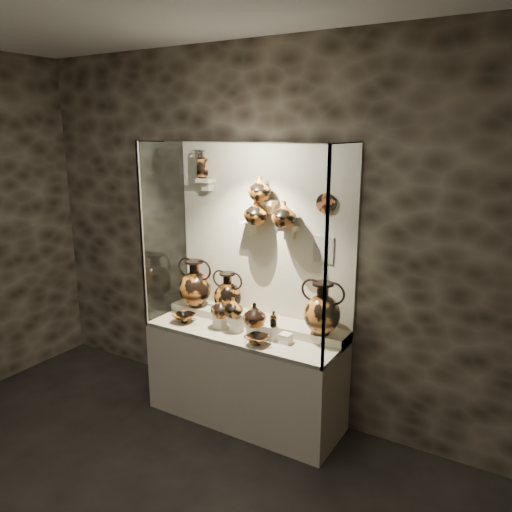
{
  "coord_description": "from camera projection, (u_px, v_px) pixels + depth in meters",
  "views": [
    {
      "loc": [
        2.12,
        -1.16,
        2.48
      ],
      "look_at": [
        0.07,
        2.25,
        1.47
      ],
      "focal_mm": 35.0,
      "sensor_mm": 36.0,
      "label": 1
    }
  ],
  "objects": [
    {
      "name": "wall_back",
      "position": [
        264.0,
        235.0,
        4.31
      ],
      "size": [
        5.0,
        0.02,
        3.2
      ],
      "primitive_type": "cube",
      "color": "black",
      "rests_on": "ground"
    },
    {
      "name": "plinth",
      "position": [
        245.0,
        376.0,
        4.34
      ],
      "size": [
        1.7,
        0.6,
        0.8
      ],
      "primitive_type": "cube",
      "color": "beige",
      "rests_on": "floor"
    },
    {
      "name": "front_tier",
      "position": [
        245.0,
        332.0,
        4.24
      ],
      "size": [
        1.68,
        0.58,
        0.03
      ],
      "primitive_type": "cube",
      "color": "#C5B599",
      "rests_on": "plinth"
    },
    {
      "name": "rear_tier",
      "position": [
        255.0,
        322.0,
        4.38
      ],
      "size": [
        1.7,
        0.25,
        0.1
      ],
      "primitive_type": "cube",
      "color": "#C5B599",
      "rests_on": "plinth"
    },
    {
      "name": "back_panel",
      "position": [
        264.0,
        235.0,
        4.31
      ],
      "size": [
        1.7,
        0.03,
        1.6
      ],
      "primitive_type": "cube",
      "color": "beige",
      "rests_on": "plinth"
    },
    {
      "name": "glass_front",
      "position": [
        223.0,
        249.0,
        3.8
      ],
      "size": [
        1.7,
        0.01,
        1.6
      ],
      "primitive_type": "cube",
      "color": "white",
      "rests_on": "plinth"
    },
    {
      "name": "glass_left",
      "position": [
        165.0,
        231.0,
        4.47
      ],
      "size": [
        0.01,
        0.6,
        1.6
      ],
      "primitive_type": "cube",
      "color": "white",
      "rests_on": "plinth"
    },
    {
      "name": "glass_right",
      "position": [
        342.0,
        255.0,
        3.62
      ],
      "size": [
        0.01,
        0.6,
        1.6
      ],
      "primitive_type": "cube",
      "color": "white",
      "rests_on": "plinth"
    },
    {
      "name": "glass_top",
      "position": [
        244.0,
        141.0,
        3.85
      ],
      "size": [
        1.7,
        0.6,
        0.01
      ],
      "primitive_type": "cube",
      "color": "white",
      "rests_on": "back_panel"
    },
    {
      "name": "frame_post_left",
      "position": [
        142.0,
        237.0,
        4.22
      ],
      "size": [
        0.02,
        0.02,
        1.6
      ],
      "primitive_type": "cube",
      "color": "gray",
      "rests_on": "plinth"
    },
    {
      "name": "frame_post_right",
      "position": [
        326.0,
        264.0,
        3.39
      ],
      "size": [
        0.02,
        0.02,
        1.6
      ],
      "primitive_type": "cube",
      "color": "gray",
      "rests_on": "plinth"
    },
    {
      "name": "pedestal_a",
      "position": [
        220.0,
        322.0,
        4.29
      ],
      "size": [
        0.09,
        0.09,
        0.1
      ],
      "primitive_type": "cube",
      "color": "silver",
      "rests_on": "front_tier"
    },
    {
      "name": "pedestal_b",
      "position": [
        237.0,
        324.0,
        4.2
      ],
      "size": [
        0.09,
        0.09,
        0.13
      ],
      "primitive_type": "cube",
      "color": "silver",
      "rests_on": "front_tier"
    },
    {
      "name": "pedestal_c",
      "position": [
        254.0,
        330.0,
        4.12
      ],
      "size": [
        0.09,
        0.09,
        0.09
      ],
      "primitive_type": "cube",
      "color": "silver",
      "rests_on": "front_tier"
    },
    {
      "name": "pedestal_d",
      "position": [
        271.0,
        332.0,
        4.04
      ],
      "size": [
        0.09,
        0.09,
        0.12
      ],
      "primitive_type": "cube",
      "color": "silver",
      "rests_on": "front_tier"
    },
    {
      "name": "pedestal_e",
      "position": [
        286.0,
        338.0,
        3.97
      ],
      "size": [
        0.09,
        0.09,
        0.08
      ],
      "primitive_type": "cube",
      "color": "silver",
      "rests_on": "front_tier"
    },
    {
      "name": "bracket_ul",
      "position": [
        206.0,
        180.0,
        4.41
      ],
      "size": [
        0.14,
        0.12,
        0.04
      ],
      "primitive_type": "cube",
      "color": "beige",
      "rests_on": "back_panel"
    },
    {
      "name": "bracket_ca",
      "position": [
        249.0,
        224.0,
        4.27
      ],
      "size": [
        0.14,
        0.12,
        0.04
      ],
      "primitive_type": "cube",
      "color": "beige",
      "rests_on": "back_panel"
    },
    {
      "name": "bracket_cb",
      "position": [
        270.0,
        202.0,
        4.12
      ],
      "size": [
        0.1,
        0.12,
        0.04
      ],
      "primitive_type": "cube",
      "color": "beige",
      "rests_on": "back_panel"
    },
    {
      "name": "bracket_cc",
      "position": [
        289.0,
        228.0,
        4.08
      ],
      "size": [
        0.14,
        0.12,
        0.04
      ],
      "primitive_type": "cube",
      "color": "beige",
      "rests_on": "back_panel"
    },
    {
      "name": "amphora_left",
      "position": [
        195.0,
        283.0,
        4.56
      ],
      "size": [
        0.43,
        0.43,
        0.44
      ],
      "primitive_type": null,
      "rotation": [
        0.0,
        0.0,
        -0.24
      ],
      "color": "#BD6524",
      "rests_on": "rear_tier"
    },
    {
      "name": "amphora_mid",
      "position": [
        228.0,
        292.0,
        4.42
      ],
      "size": [
        0.38,
        0.38,
        0.37
      ],
      "primitive_type": null,
      "rotation": [
        0.0,
        0.0,
        0.35
      ],
      "color": "#B76220",
      "rests_on": "rear_tier"
    },
    {
      "name": "amphora_right",
      "position": [
        322.0,
        308.0,
        3.94
      ],
      "size": [
        0.4,
        0.4,
        0.43
      ],
      "primitive_type": null,
      "rotation": [
        0.0,
        0.0,
        -0.18
      ],
      "color": "#BD6524",
      "rests_on": "rear_tier"
    },
    {
      "name": "jug_a",
      "position": [
        221.0,
        307.0,
        4.23
      ],
      "size": [
        0.22,
        0.22,
        0.18
      ],
      "primitive_type": "imported",
      "rotation": [
        0.0,
        0.0,
        0.34
      ],
      "color": "#BD6524",
      "rests_on": "pedestal_a"
    },
    {
      "name": "jug_b",
      "position": [
        233.0,
        307.0,
        4.16
      ],
      "size": [
        0.19,
        0.19,
        0.17
      ],
      "primitive_type": "imported",
      "rotation": [
        0.0,
        0.0,
        -0.2
      ],
      "color": "#B76220",
      "rests_on": "pedestal_b"
    },
    {
      "name": "jug_c",
      "position": [
        255.0,
        315.0,
        4.07
      ],
      "size": [
        0.21,
        0.21,
        0.2
      ],
      "primitive_type": "imported",
      "rotation": [
        0.0,
        0.0,
        -0.1
      ],
      "color": "#BD6524",
      "rests_on": "pedestal_c"
    },
    {
      "name": "lekythos_small",
      "position": [
        274.0,
        318.0,
        3.98
      ],
      "size": [
        0.07,
        0.07,
        0.15
      ],
      "primitive_type": null,
      "rotation": [
        0.0,
        0.0,
        -0.13
      ],
      "color": "#B76220",
      "rests_on": "pedestal_d"
    },
    {
      "name": "kylix_left",
      "position": [
        184.0,
        317.0,
        4.4
      ],
      "size": [
        0.28,
        0.25,
        0.1
      ],
      "primitive_type": null,
      "rotation": [
        0.0,
        0.0,
        0.19
      ],
      "color": "#B76220",
      "rests_on": "front_tier"
    },
    {
      "name": "kylix_right",
      "position": [
        257.0,
        339.0,
        3.94
      ],
      "size": [
        0.25,
        0.22,
        0.09
      ],
      "primitive_type": null,
      "rotation": [
        0.0,
        0.0,
        0.15
      ],
      "color": "#BD6524",
      "rests_on": "front_tier"
    },
    {
      "name": "lekythos_tall",
      "position": [
        202.0,
        162.0,
        4.38
      ],
      "size": [
        0.15,
        0.15,
        0.28
      ],
      "primitive_type": null,
      "rotation": [
        0.0,
        0.0,
        -0.41
      ],
      "color": "#BD6524",
      "rests_on": "bracket_ul"
    },
    {
      "name": "ovoid_vase_a",
      "position": [
        256.0,
        211.0,
        4.15
      ],
      "size": [
        0.24,
        0.24,
        0.21
      ],
      "primitive_type": "imported",
      "rotation": [
        0.0,
        0.0,
        -0.18
      ],
      "color": "#B76220",
      "rests_on": "bracket_ca"
    },
    {
      "name": "ovoid_vase_b",
      "position": [
        260.0,
        188.0,
        4.09
      ],
      "size": [
        0.22,
        0.22,
        0.2
      ],
      "primitive_type": "imported",
      "rotation": [
        0.0,
        0.0,
        -0.15
      ],
      "color": "#B76220",
      "rests_on": "bracket_cb"
    },
    {
      "name": "ovoid_vase_c",
      "position": [
        284.0,
        214.0,
        4.02
      ],
      "size": [
        0.22,
        0.22,
        0.21
      ],
      "primitive_type": "imported",
      "rotation": [
        0.0,
        0.0,
        -0.06
      ],
      "color": "#B76220",
      "rests_on": "bracket_cc"
    },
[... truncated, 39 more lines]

